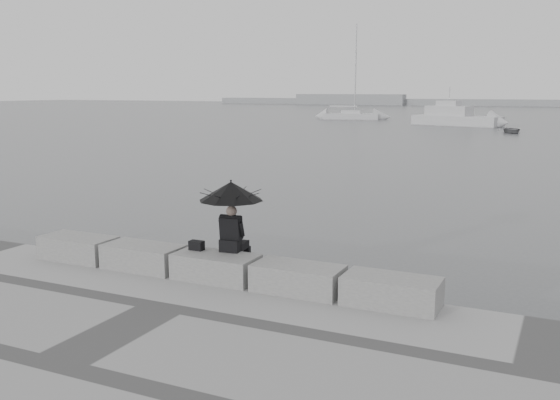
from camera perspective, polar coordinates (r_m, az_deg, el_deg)
The scene contains 12 objects.
ground at distance 12.54m, azimuth -4.73°, elevation -8.91°, with size 360.00×360.00×0.00m, color #4B4E50.
stone_block_far_left at distance 13.96m, azimuth -17.93°, elevation -4.19°, with size 1.60×0.80×0.50m, color slate.
stone_block_left at distance 12.88m, azimuth -12.38°, elevation -5.11°, with size 1.60×0.80×0.50m, color slate.
stone_block_centre at distance 11.94m, azimuth -5.87°, elevation -6.13°, with size 1.60×0.80×0.50m, color slate.
stone_block_right at distance 11.19m, azimuth 1.67°, elevation -7.20°, with size 1.60×0.80×0.50m, color slate.
stone_block_far_right at distance 10.66m, azimuth 10.15°, elevation -8.26°, with size 1.60×0.80×0.50m, color slate.
seated_person at distance 11.89m, azimuth -4.51°, elevation 0.10°, with size 1.24×1.24×1.39m.
bag at distance 12.22m, azimuth -7.64°, elevation -4.13°, with size 0.28×0.16×0.18m, color black.
distant_landmass at distance 165.39m, azimuth 20.67°, elevation 8.34°, with size 180.00×8.00×2.80m.
sailboat_left at distance 87.62m, azimuth 6.54°, elevation 7.69°, with size 7.87×3.76×12.90m.
motor_cruiser at distance 74.78m, azimuth 15.85°, elevation 7.26°, with size 10.57×5.78×4.50m.
dinghy at distance 63.35m, azimuth 20.41°, elevation 6.01°, with size 3.23×1.37×0.55m, color gray.
Camera 1 is at (5.98, -10.24, 4.07)m, focal length 40.00 mm.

